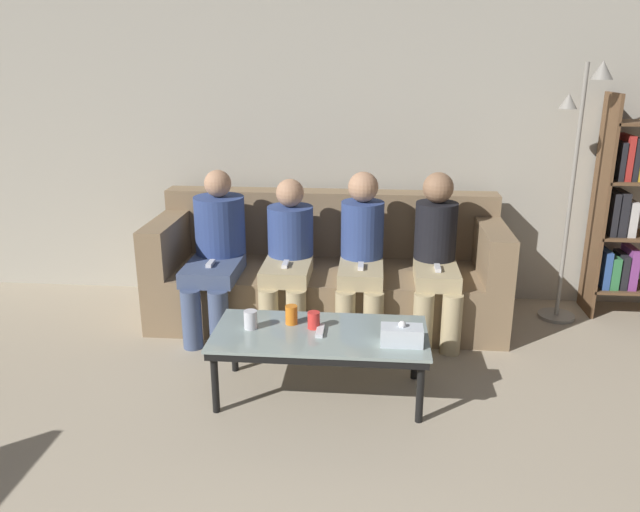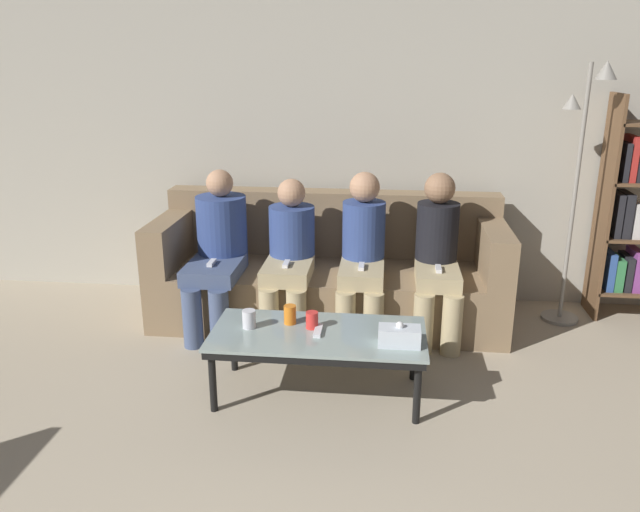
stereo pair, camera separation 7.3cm
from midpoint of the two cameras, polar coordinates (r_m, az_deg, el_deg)
The scene contains 13 objects.
wall_back at distance 4.77m, azimuth 0.73°, elevation 11.46°, with size 12.00×0.06×2.60m.
couch at distance 4.51m, azimuth 0.21°, elevation -1.69°, with size 2.45×0.85×0.88m.
coffee_table at distance 3.46m, azimuth -0.60°, elevation -7.58°, with size 1.18×0.57×0.38m.
cup_near_left at distance 3.48m, azimuth -1.18°, elevation -5.89°, with size 0.07×0.07×0.10m.
cup_near_right at distance 3.50m, azimuth -6.96°, elevation -5.80°, with size 0.07×0.07×0.10m.
cup_far_center at distance 3.53m, azimuth -3.22°, elevation -5.39°, with size 0.07×0.07×0.11m.
tissue_box at distance 3.31m, azimuth 6.85°, elevation -7.21°, with size 0.22×0.12×0.13m.
game_remote at distance 3.44m, azimuth -0.61°, elevation -6.84°, with size 0.04×0.15×0.02m.
standing_lamp at distance 4.61m, azimuth 22.00°, elevation 7.55°, with size 0.31×0.26×1.80m.
seated_person_left_end at distance 4.35m, azimuth -9.89°, elevation 0.82°, with size 0.35×0.73×1.09m.
seated_person_mid_left at distance 4.25m, azimuth -3.39°, elevation 0.27°, with size 0.32×0.66×1.04m.
seated_person_mid_right at distance 4.20m, azimuth 3.32°, elevation 0.41°, with size 0.31×0.65×1.09m.
seated_person_right_end at distance 4.22m, azimuth 10.08°, elevation 0.24°, with size 0.31×0.63×1.10m.
Camera 1 is at (0.32, -0.56, 1.82)m, focal length 35.00 mm.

